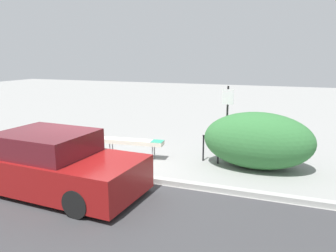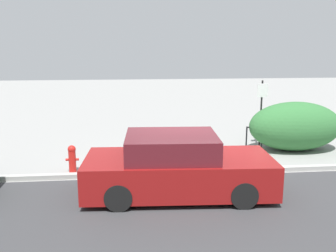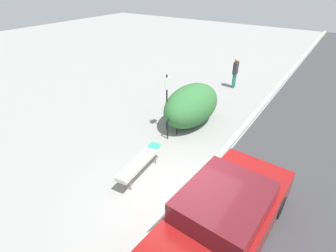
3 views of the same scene
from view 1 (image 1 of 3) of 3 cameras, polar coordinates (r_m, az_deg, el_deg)
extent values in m
plane|color=gray|center=(9.32, -12.11, -8.17)|extent=(60.00, 60.00, 0.00)
cube|color=#A8A8A3|center=(9.30, -12.13, -7.80)|extent=(60.00, 0.20, 0.13)
cylinder|color=gray|center=(10.70, -10.09, -4.13)|extent=(0.04, 0.04, 0.46)
cylinder|color=gray|center=(10.20, -2.72, -4.76)|extent=(0.04, 0.04, 0.46)
cylinder|color=gray|center=(10.89, -9.62, -3.83)|extent=(0.04, 0.04, 0.46)
cylinder|color=gray|center=(10.40, -2.37, -4.43)|extent=(0.04, 0.04, 0.46)
cube|color=beige|center=(10.45, -6.32, -2.72)|extent=(2.08, 0.60, 0.13)
cube|color=teal|center=(10.17, -1.88, -2.66)|extent=(0.40, 0.42, 0.01)
cylinder|color=black|center=(10.18, 6.17, -3.86)|extent=(0.05, 0.05, 0.80)
cylinder|color=black|center=(9.97, 8.72, -4.28)|extent=(0.05, 0.05, 0.80)
cylinder|color=black|center=(9.97, 7.49, -1.86)|extent=(0.55, 0.18, 0.05)
cylinder|color=black|center=(10.31, 10.23, 0.50)|extent=(0.06, 0.06, 2.30)
cube|color=white|center=(10.14, 10.36, 5.01)|extent=(0.36, 0.02, 0.46)
cylinder|color=red|center=(11.48, -23.72, -3.52)|extent=(0.20, 0.20, 0.60)
sphere|color=red|center=(11.40, -23.87, -1.80)|extent=(0.22, 0.22, 0.22)
cylinder|color=red|center=(11.56, -24.25, -3.15)|extent=(0.08, 0.07, 0.07)
cylinder|color=red|center=(11.37, -23.24, -3.31)|extent=(0.08, 0.07, 0.07)
ellipsoid|color=#337038|center=(9.72, 15.38, -2.45)|extent=(3.12, 1.81, 1.64)
cylinder|color=black|center=(8.26, -7.95, -8.47)|extent=(0.61, 0.21, 0.60)
cylinder|color=black|center=(6.96, -15.68, -12.88)|extent=(0.61, 0.21, 0.60)
cylinder|color=black|center=(9.88, -21.42, -5.75)|extent=(0.61, 0.21, 0.60)
cube|color=maroon|center=(8.32, -19.18, -7.30)|extent=(4.43, 2.12, 0.79)
cube|color=#59171F|center=(8.25, -20.38, -2.81)|extent=(2.17, 1.81, 0.55)
camera|label=2|loc=(6.65, -90.07, 2.19)|focal=40.00mm
camera|label=3|loc=(10.78, -45.45, 21.07)|focal=28.00mm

